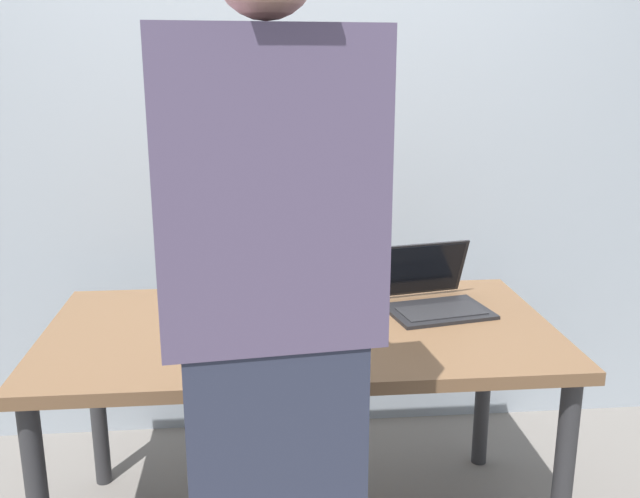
# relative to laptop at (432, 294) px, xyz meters

# --- Properties ---
(desk) EXTENTS (1.59, 0.83, 0.75)m
(desk) POSITION_rel_laptop_xyz_m (-0.45, -0.13, -0.13)
(desk) COLOR brown
(desk) RESTS_ON ground
(laptop) EXTENTS (0.38, 0.36, 0.21)m
(laptop) POSITION_rel_laptop_xyz_m (0.00, 0.00, 0.00)
(laptop) COLOR black
(laptop) RESTS_ON desk
(beer_bottle_green) EXTENTS (0.07, 0.07, 0.30)m
(beer_bottle_green) POSITION_rel_laptop_xyz_m (-0.73, -0.12, 0.06)
(beer_bottle_green) COLOR #333333
(beer_bottle_green) RESTS_ON desk
(beer_bottle_amber) EXTENTS (0.06, 0.06, 0.29)m
(beer_bottle_amber) POSITION_rel_laptop_xyz_m (-0.57, -0.18, 0.06)
(beer_bottle_amber) COLOR brown
(beer_bottle_amber) RESTS_ON desk
(beer_bottle_dark) EXTENTS (0.08, 0.08, 0.29)m
(beer_bottle_dark) POSITION_rel_laptop_xyz_m (-0.59, -0.05, 0.06)
(beer_bottle_dark) COLOR #472B14
(beer_bottle_dark) RESTS_ON desk
(person_figure) EXTENTS (0.47, 0.30, 1.85)m
(person_figure) POSITION_rel_laptop_xyz_m (-0.56, -0.81, 0.15)
(person_figure) COLOR #2D3347
(person_figure) RESTS_ON ground
(back_wall) EXTENTS (6.00, 0.10, 2.60)m
(back_wall) POSITION_rel_laptop_xyz_m (-0.45, 0.66, 0.51)
(back_wall) COLOR #99A3AD
(back_wall) RESTS_ON ground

